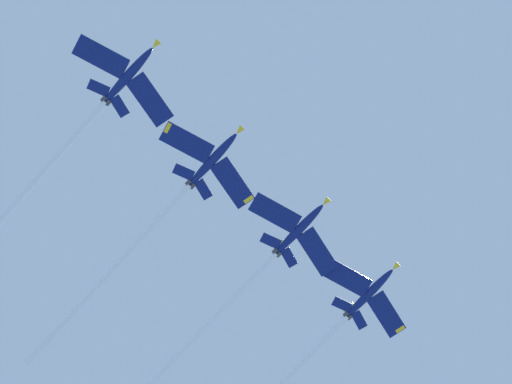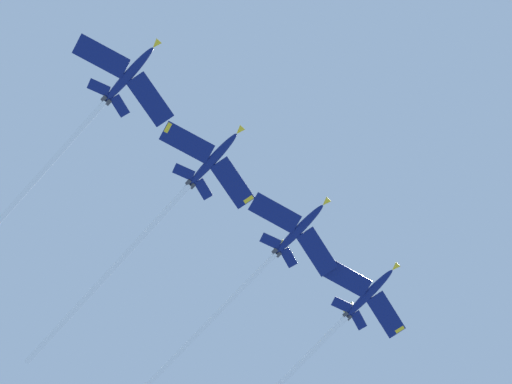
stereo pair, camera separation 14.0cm
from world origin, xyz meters
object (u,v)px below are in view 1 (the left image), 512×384
jet_far_left (314,349)px  jet_inner_left (257,273)px  jet_centre (158,219)px  jet_inner_right (85,124)px

jet_far_left → jet_inner_left: (-2.85, 18.55, -0.15)m
jet_inner_left → jet_centre: 20.11m
jet_far_left → jet_centre: (2.52, 37.92, -0.93)m
jet_far_left → jet_inner_right: jet_far_left is taller
jet_far_left → jet_inner_left: 18.77m
jet_far_left → jet_inner_left: bearing=98.7°
jet_inner_left → jet_inner_right: jet_inner_left is taller
jet_inner_right → jet_centre: bearing=-81.6°
jet_far_left → jet_inner_right: 58.20m
jet_inner_left → jet_inner_right: bearing=86.6°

